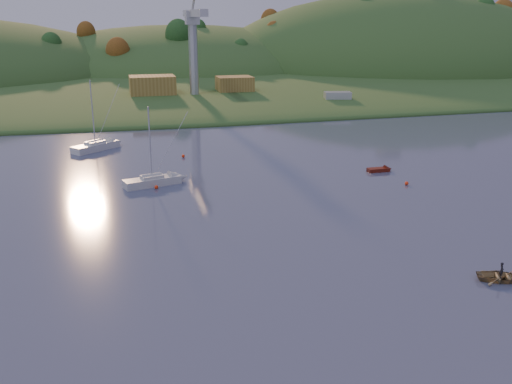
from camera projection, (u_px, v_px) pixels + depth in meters
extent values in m
cube|color=#314F1F|center=(153.00, 68.00, 243.15)|extent=(620.00, 220.00, 1.50)
ellipsoid|color=#314F1F|center=(168.00, 85.00, 182.97)|extent=(640.00, 150.00, 7.00)
ellipsoid|color=#314F1F|center=(182.00, 71.00, 226.98)|extent=(140.00, 120.00, 36.00)
ellipsoid|color=#314F1F|center=(394.00, 70.00, 233.02)|extent=(150.00, 130.00, 60.00)
cube|color=slate|center=(205.00, 99.00, 143.98)|extent=(42.00, 16.00, 2.40)
cube|color=olive|center=(152.00, 86.00, 140.79)|extent=(11.00, 8.00, 4.80)
cube|color=olive|center=(235.00, 84.00, 146.76)|extent=(9.00, 7.00, 4.00)
cylinder|color=#B7B7BC|center=(193.00, 58.00, 138.40)|extent=(2.20, 2.20, 18.00)
cube|color=#B7B7BC|center=(192.00, 18.00, 135.58)|extent=(3.20, 3.20, 3.20)
cube|color=#B7B7BC|center=(198.00, 13.00, 126.95)|extent=(1.80, 18.00, 1.60)
cube|color=#B7B7BC|center=(189.00, 13.00, 139.91)|extent=(1.80, 10.00, 1.60)
cube|color=silver|center=(96.00, 147.00, 94.44)|extent=(8.01, 7.24, 1.15)
cube|color=silver|center=(95.00, 143.00, 94.25)|extent=(3.60, 3.44, 0.73)
cylinder|color=silver|center=(93.00, 112.00, 92.72)|extent=(0.18, 0.18, 10.41)
cylinder|color=silver|center=(95.00, 142.00, 94.18)|extent=(2.64, 2.22, 0.12)
cylinder|color=silver|center=(95.00, 141.00, 94.15)|extent=(2.47, 2.14, 0.36)
cube|color=silver|center=(152.00, 182.00, 74.93)|extent=(7.81, 4.22, 1.03)
cube|color=silver|center=(152.00, 177.00, 74.76)|extent=(3.16, 2.39, 0.65)
cylinder|color=silver|center=(150.00, 143.00, 73.39)|extent=(0.18, 0.18, 9.35)
cylinder|color=silver|center=(152.00, 176.00, 74.68)|extent=(2.91, 0.94, 0.12)
cylinder|color=silver|center=(152.00, 175.00, 74.66)|extent=(2.62, 1.07, 0.36)
imported|color=olive|center=(501.00, 276.00, 47.99)|extent=(4.57, 3.95, 0.79)
imported|color=black|center=(501.00, 273.00, 47.90)|extent=(0.51, 0.61, 1.43)
cube|color=#54150C|center=(378.00, 170.00, 81.64)|extent=(3.17, 1.32, 0.52)
cone|color=#54150C|center=(388.00, 169.00, 82.04)|extent=(1.13, 1.28, 1.26)
cube|color=slate|center=(337.00, 104.00, 138.13)|extent=(15.38, 7.75, 1.89)
cube|color=#B7B7BC|center=(338.00, 97.00, 137.67)|extent=(6.75, 4.21, 2.52)
sphere|color=#FF330D|center=(407.00, 183.00, 75.11)|extent=(0.50, 0.50, 0.50)
sphere|color=#FF330D|center=(183.00, 156.00, 89.70)|extent=(0.50, 0.50, 0.50)
sphere|color=#FF330D|center=(156.00, 187.00, 73.44)|extent=(0.50, 0.50, 0.50)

